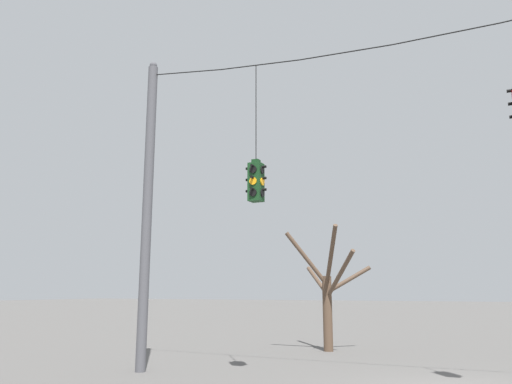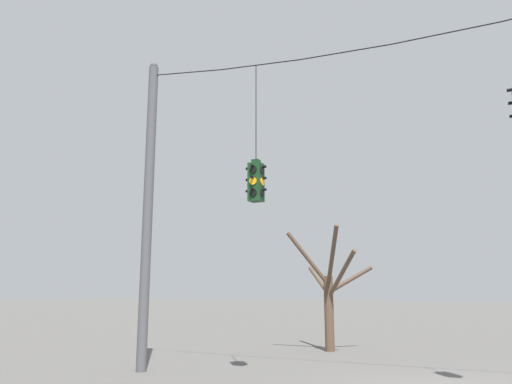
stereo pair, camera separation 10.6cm
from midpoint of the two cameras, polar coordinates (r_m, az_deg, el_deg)
The scene contains 4 objects.
utility_pole_left at distance 14.74m, azimuth -12.53°, elevation -1.80°, with size 0.28×0.28×9.03m.
span_wire at distance 13.02m, azimuth 20.40°, elevation 17.30°, with size 16.62×0.03×0.61m.
traffic_light_over_intersection at distance 13.04m, azimuth -0.23°, elevation 1.28°, with size 0.58×0.58×3.79m.
bare_tree at distance 18.97m, azimuth 8.02°, elevation -11.31°, with size 2.90×3.31×4.45m.
Camera 1 is at (0.55, -11.77, 2.16)m, focal length 35.00 mm.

